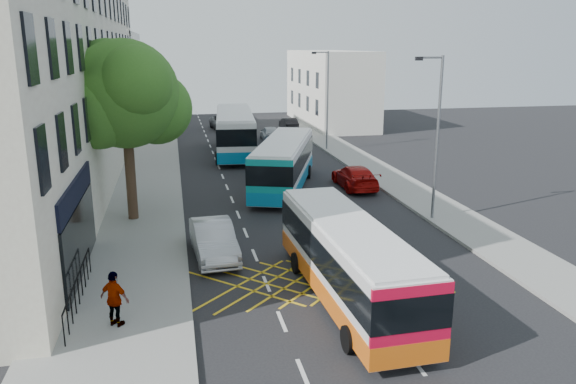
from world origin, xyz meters
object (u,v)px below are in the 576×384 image
bus_mid (284,163)px  distant_car_silver (270,133)px  street_tree (124,95)px  red_hatchback (355,177)px  lamp_far (326,95)px  bus_far (235,132)px  distant_car_dark (289,124)px  bus_near (348,260)px  pedestrian_far (115,299)px  parked_car_silver (214,240)px  distant_car_grey (224,123)px  lamp_near (436,130)px

bus_mid → distant_car_silver: 18.14m
street_tree → red_hatchback: size_ratio=1.82×
red_hatchback → distant_car_silver: red_hatchback is taller
lamp_far → red_hatchback: bearing=-97.2°
bus_mid → bus_far: 12.16m
red_hatchback → distant_car_dark: size_ratio=1.22×
bus_near → pedestrian_far: bearing=-177.3°
street_tree → parked_car_silver: street_tree is taller
lamp_far → distant_car_dark: size_ratio=2.02×
street_tree → bus_mid: (8.73, 4.95, -4.68)m
distant_car_grey → pedestrian_far: size_ratio=2.98×
bus_near → parked_car_silver: (-4.24, 5.04, -0.72)m
bus_mid → pedestrian_far: size_ratio=6.19×
bus_mid → distant_car_dark: 24.68m
red_hatchback → distant_car_dark: bearing=-91.5°
bus_near → lamp_far: bearing=74.2°
street_tree → bus_near: size_ratio=0.88×
distant_car_grey → bus_far: bearing=-97.1°
bus_near → red_hatchback: 16.00m
bus_far → parked_car_silver: 23.07m
lamp_far → distant_car_grey: 16.01m
bus_mid → red_hatchback: size_ratio=2.29×
bus_mid → red_hatchback: bearing=10.5°
distant_car_silver → pedestrian_far: bearing=74.0°
lamp_far → red_hatchback: lamp_far is taller
bus_far → distant_car_dark: bearing=65.2°
bus_near → distant_car_grey: bus_near is taller
bus_mid → parked_car_silver: (-5.12, -10.74, -0.85)m
lamp_near → pedestrian_far: bearing=-149.7°
lamp_far → bus_near: 28.86m
lamp_near → parked_car_silver: (-11.10, -2.82, -3.86)m
bus_near → distant_car_grey: 41.63m
distant_car_grey → red_hatchback: bearing=-83.4°
parked_car_silver → distant_car_silver: size_ratio=1.14×
distant_car_grey → pedestrian_far: bearing=-105.2°
lamp_near → pedestrian_far: size_ratio=4.47×
bus_near → bus_mid: size_ratio=0.91×
parked_car_silver → distant_car_silver: parked_car_silver is taller
parked_car_silver → pedestrian_far: 6.64m
bus_near → lamp_near: bearing=46.9°
bus_near → red_hatchback: size_ratio=2.07×
distant_car_silver → pedestrian_far: pedestrian_far is taller
bus_near → distant_car_dark: size_ratio=2.53×
bus_mid → distant_car_silver: bearing=102.1°
bus_far → distant_car_dark: bus_far is taller
parked_car_silver → red_hatchback: (9.48, 10.06, -0.05)m
street_tree → distant_car_grey: street_tree is taller
lamp_near → distant_car_silver: 26.45m
distant_car_grey → lamp_far: bearing=-67.7°
lamp_far → distant_car_grey: bearing=117.7°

